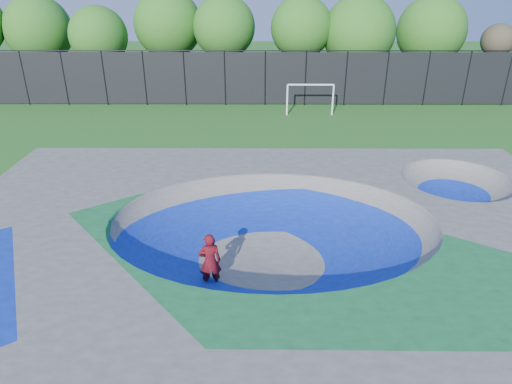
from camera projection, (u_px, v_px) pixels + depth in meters
ground at (273, 257)px, 15.79m from camera, size 120.00×120.00×0.00m
skate_deck at (273, 239)px, 15.47m from camera, size 22.00×14.00×1.50m
skater at (210, 262)px, 13.88m from camera, size 0.77×0.59×1.90m
skateboard at (211, 286)px, 14.27m from camera, size 0.81×0.46×0.05m
soccer_goal at (310, 94)px, 31.63m from camera, size 3.31×0.12×2.19m
fence at (265, 77)px, 33.91m from camera, size 48.09×0.09×4.04m
treeline at (226, 29)px, 37.12m from camera, size 53.36×7.79×8.42m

